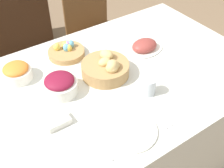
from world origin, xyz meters
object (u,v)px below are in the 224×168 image
at_px(beet_salad_bowl, 60,85).
at_px(drinking_cup, 149,87).
at_px(carrot_bowl, 17,72).
at_px(spoon, 160,114).
at_px(bread_basket, 106,68).
at_px(dinner_plate, 130,130).
at_px(butter_dish, 58,122).
at_px(chair_far_right, 95,33).
at_px(ham_platter, 144,46).
at_px(egg_basket, 66,51).
at_px(knife, 155,117).
at_px(fork, 101,146).

distance_m(beet_salad_bowl, drinking_cup, 0.46).
bearing_deg(carrot_bowl, spoon, -53.86).
xyz_separation_m(bread_basket, dinner_plate, (-0.13, -0.40, -0.04)).
bearing_deg(bread_basket, drinking_cup, -68.89).
bearing_deg(butter_dish, chair_far_right, 51.21).
height_order(ham_platter, drinking_cup, drinking_cup).
xyz_separation_m(egg_basket, knife, (0.11, -0.69, -0.02)).
bearing_deg(chair_far_right, ham_platter, -97.56).
bearing_deg(chair_far_right, bread_basket, -118.30).
height_order(ham_platter, butter_dish, ham_platter).
relative_size(chair_far_right, knife, 5.14).
height_order(bread_basket, egg_basket, bread_basket).
relative_size(ham_platter, butter_dish, 2.29).
bearing_deg(bread_basket, carrot_bowl, 149.99).
distance_m(chair_far_right, carrot_bowl, 1.06).
bearing_deg(spoon, chair_far_right, 74.16).
distance_m(bread_basket, knife, 0.40).
distance_m(chair_far_right, drinking_cup, 1.15).
distance_m(fork, knife, 0.30).
xyz_separation_m(chair_far_right, drinking_cup, (-0.31, -1.06, 0.33)).
bearing_deg(carrot_bowl, fork, -78.13).
height_order(dinner_plate, fork, dinner_plate).
xyz_separation_m(carrot_bowl, spoon, (0.47, -0.64, -0.04)).
xyz_separation_m(ham_platter, butter_dish, (-0.71, -0.25, -0.01)).
relative_size(ham_platter, beet_salad_bowl, 1.42).
relative_size(egg_basket, dinner_plate, 0.87).
bearing_deg(drinking_cup, dinner_plate, -147.64).
bearing_deg(knife, carrot_bowl, 123.49).
xyz_separation_m(fork, butter_dish, (-0.10, 0.22, 0.01)).
relative_size(beet_salad_bowl, dinner_plate, 0.72).
relative_size(chair_far_right, egg_basket, 4.01).
xyz_separation_m(chair_far_right, ham_platter, (-0.08, -0.74, 0.30)).
height_order(bread_basket, drinking_cup, bread_basket).
relative_size(carrot_bowl, drinking_cup, 1.76).
distance_m(egg_basket, ham_platter, 0.48).
height_order(ham_platter, spoon, ham_platter).
bearing_deg(beet_salad_bowl, bread_basket, -2.87).
bearing_deg(ham_platter, spoon, -121.23).
xyz_separation_m(egg_basket, dinner_plate, (-0.04, -0.69, -0.02)).
bearing_deg(chair_far_right, dinner_plate, -115.75).
relative_size(fork, butter_dish, 1.53).
distance_m(carrot_bowl, fork, 0.66).
relative_size(bread_basket, beet_salad_bowl, 1.46).
distance_m(dinner_plate, fork, 0.15).
xyz_separation_m(dinner_plate, fork, (-0.15, 0.00, -0.00)).
bearing_deg(carrot_bowl, bread_basket, -30.01).
bearing_deg(butter_dish, bread_basket, 24.71).
bearing_deg(knife, drinking_cup, 60.52).
bearing_deg(egg_basket, spoon, -78.43).
distance_m(ham_platter, beet_salad_bowl, 0.61).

